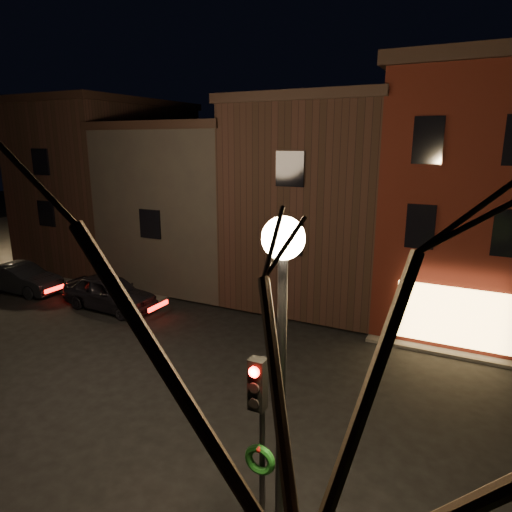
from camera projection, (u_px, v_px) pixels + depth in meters
The scene contains 11 objects.
ground at pixel (185, 369), 15.64m from camera, with size 120.00×120.00×0.00m, color black.
sidewalk_far_left at pixel (133, 226), 41.70m from camera, with size 30.00×30.00×0.12m, color #2D2B28.
corner_building at pixel (471, 195), 19.02m from camera, with size 6.50×8.50×10.50m.
row_building_a at pixel (328, 198), 22.89m from camera, with size 7.30×10.30×9.40m.
row_building_b at pixel (207, 200), 26.19m from camera, with size 7.80×10.30×8.40m.
row_building_c at pixel (111, 182), 29.19m from camera, with size 7.30×10.30×9.90m.
street_lamp_near at pixel (282, 315), 6.47m from camera, with size 0.60×0.60×6.48m.
traffic_signal at pixel (259, 431), 7.74m from camera, with size 0.58×0.38×4.05m.
bare_tree_right at pixel (308, 333), 3.51m from camera, with size 6.40×6.40×8.50m.
parked_car_a at pixel (110, 292), 21.09m from camera, with size 1.90×4.72×1.61m, color black.
parked_car_b at pixel (20, 278), 23.42m from camera, with size 1.59×4.55×1.50m, color black.
Camera 1 is at (8.61, -11.59, 7.57)m, focal length 32.00 mm.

